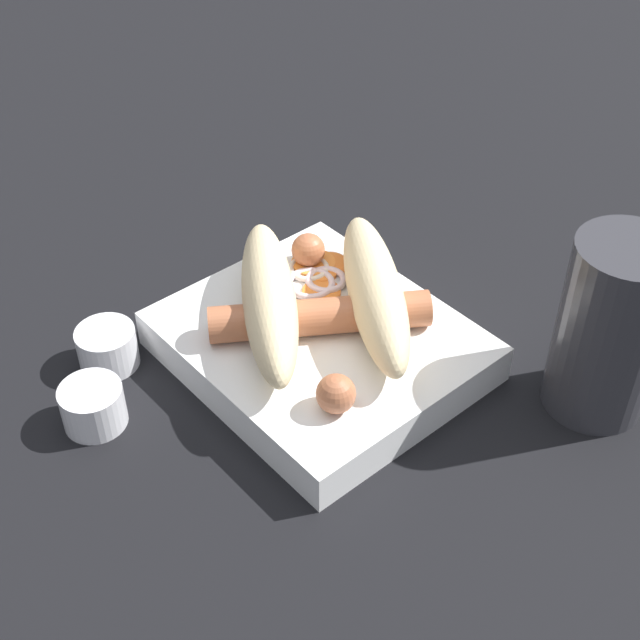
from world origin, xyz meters
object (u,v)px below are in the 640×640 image
Objects in this scene: condiment_cup_far at (93,408)px; bread_roll at (322,295)px; drink_glass at (610,329)px; food_tray at (320,346)px; condiment_cup_near at (108,349)px; sausage at (321,315)px.

bread_roll is at bearing -106.17° from condiment_cup_far.
drink_glass reaches higher than condiment_cup_far.
food_tray is 1.57× the size of drink_glass.
condiment_cup_near and condiment_cup_far have the same top height.
bread_roll reaches higher than condiment_cup_near.
condiment_cup_far is at bearing 140.00° from condiment_cup_near.
condiment_cup_near is at bearing 43.03° from drink_glass.
bread_roll is 4.78× the size of condiment_cup_far.
food_tray and condiment_cup_far have the same top height.
drink_glass reaches higher than bread_roll.
food_tray and condiment_cup_near have the same top height.
condiment_cup_far is at bearing 71.17° from sausage.
sausage is 0.17m from condiment_cup_far.
sausage is 3.62× the size of condiment_cup_near.
bread_roll is 0.16m from condiment_cup_near.
condiment_cup_near is at bearing -40.00° from condiment_cup_far.
condiment_cup_near is (0.10, 0.12, -0.03)m from sausage.
food_tray is 4.78× the size of condiment_cup_far.
sausage is (-0.01, 0.01, -0.01)m from bread_roll.
food_tray is 0.17m from condiment_cup_far.
drink_glass is at bearing -136.97° from condiment_cup_near.
drink_glass reaches higher than sausage.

